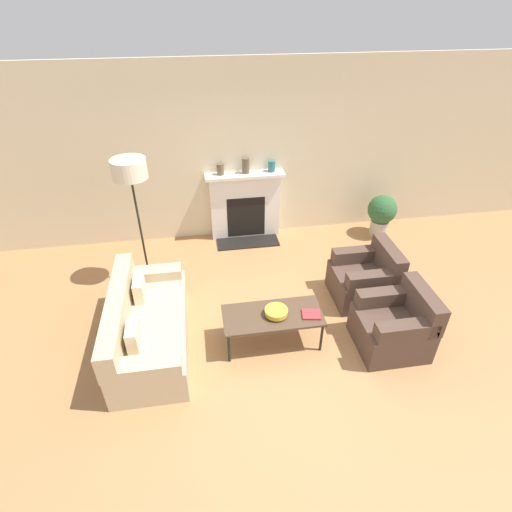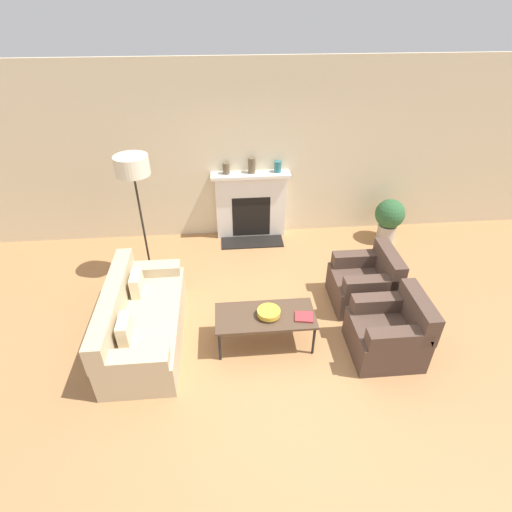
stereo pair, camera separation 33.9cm
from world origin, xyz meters
The scene contains 14 objects.
ground_plane centered at (0.00, 0.00, 0.00)m, with size 18.00×18.00×0.00m, color #A87547.
wall_back centered at (0.00, 2.79, 1.45)m, with size 18.00×0.06×2.90m.
fireplace centered at (-0.16, 2.65, 0.57)m, with size 1.31×0.59×1.17m.
couch centered at (-1.71, 0.21, 0.30)m, with size 0.85×1.83×0.79m.
armchair_near centered at (1.27, -0.25, 0.32)m, with size 0.81×0.76×0.82m.
armchair_far centered at (1.27, 0.69, 0.32)m, with size 0.81×0.76×0.82m.
coffee_table centered at (-0.19, 0.02, 0.42)m, with size 1.20×0.55×0.46m.
bowl centered at (-0.15, 0.01, 0.51)m, with size 0.28×0.28×0.09m.
book centered at (0.26, -0.06, 0.47)m, with size 0.24×0.21×0.02m.
floor_lamp centered at (-1.79, 1.57, 1.65)m, with size 0.45×0.45×1.91m.
mantel_vase_left centered at (-0.56, 2.66, 1.26)m, with size 0.11×0.11×0.18m.
mantel_vase_center_left centered at (-0.14, 2.66, 1.30)m, with size 0.12×0.12×0.25m.
mantel_vase_center_right centered at (0.29, 2.66, 1.26)m, with size 0.12×0.12×0.18m.
potted_plant centered at (2.18, 2.29, 0.44)m, with size 0.50×0.50×0.75m.
Camera 2 is at (-0.61, -3.50, 3.73)m, focal length 28.00 mm.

